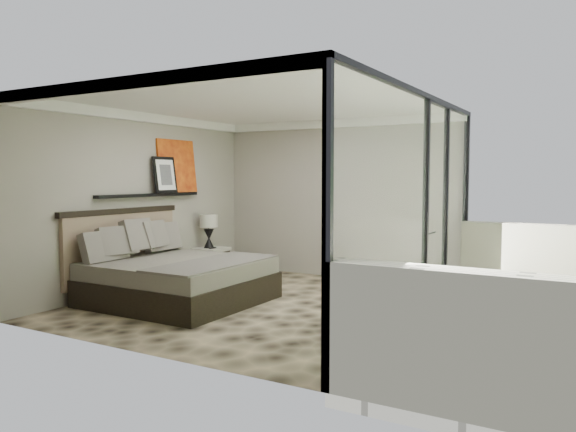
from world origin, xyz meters
The scene contains 13 objects.
floor centered at (0.00, 0.00, 0.00)m, with size 5.00×5.00×0.00m, color black.
ceiling centered at (0.00, 0.00, 2.79)m, with size 4.50×5.00×0.02m, color silver.
back_wall centered at (0.00, 2.49, 1.40)m, with size 4.50×0.02×2.80m, color gray.
left_wall centered at (-2.24, 0.00, 1.40)m, with size 0.02×5.00×2.80m, color gray.
glass_wall centered at (2.25, 0.00, 1.40)m, with size 0.08×5.00×2.80m, color white.
terrace_slab centered at (3.75, 0.00, -0.06)m, with size 3.00×5.00×0.12m, color beige.
picture_ledge centered at (-2.18, 0.10, 1.50)m, with size 0.12×2.20×0.05m, color black.
bed centered at (-1.19, -0.50, 0.37)m, with size 2.26×2.18×1.25m.
nightstand centered at (-1.99, 1.40, 0.27)m, with size 0.54×0.54×0.54m, color black.
table_lamp centered at (-1.99, 1.35, 0.90)m, with size 0.33×0.33×0.60m.
abstract_canvas centered at (-2.19, 0.76, 1.97)m, with size 0.04×0.90×0.90m, color red.
framed_print centered at (-2.14, 0.40, 1.82)m, with size 0.03×0.50×0.60m, color black.
lounger centered at (3.11, 0.24, 0.17)m, with size 0.88×1.50×0.55m.
Camera 1 is at (4.27, -6.58, 1.79)m, focal length 35.00 mm.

